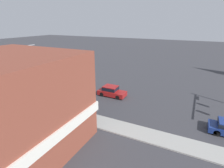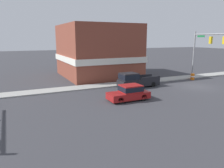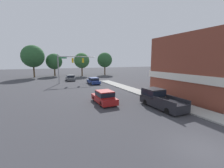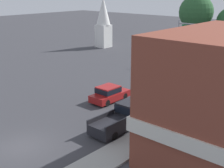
% 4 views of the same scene
% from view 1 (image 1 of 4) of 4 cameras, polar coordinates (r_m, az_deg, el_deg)
% --- Properties ---
extents(ground_plane, '(200.00, 200.00, 0.00)m').
position_cam_1_polar(ground_plane, '(32.37, -19.82, -1.19)').
color(ground_plane, '#38383D').
extents(sidewalk_curb, '(2.40, 60.00, 0.14)m').
position_cam_1_polar(sidewalk_curb, '(29.05, -27.80, -4.58)').
color(sidewalk_curb, '#9E9E99').
rests_on(sidewalk_curb, ground).
extents(near_signal_assembly, '(8.09, 0.49, 7.37)m').
position_cam_1_polar(near_signal_assembly, '(32.90, -30.93, 7.25)').
color(near_signal_assembly, gray).
rests_on(near_signal_assembly, ground).
extents(car_lead, '(1.87, 4.30, 1.59)m').
position_cam_1_polar(car_lead, '(26.91, -0.21, -2.28)').
color(car_lead, black).
rests_on(car_lead, ground).
extents(pickup_truck_parked, '(1.98, 5.45, 1.92)m').
position_cam_1_polar(pickup_truck_parked, '(24.92, -13.25, -4.39)').
color(pickup_truck_parked, black).
rests_on(pickup_truck_parked, ground).
extents(construction_barrel, '(0.59, 0.59, 0.96)m').
position_cam_1_polar(construction_barrel, '(32.32, -28.76, -1.62)').
color(construction_barrel, orange).
rests_on(construction_barrel, ground).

